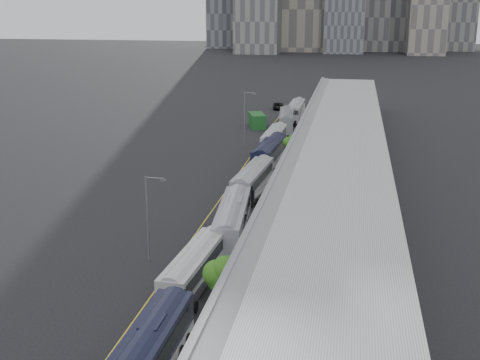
% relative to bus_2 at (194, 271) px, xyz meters
% --- Properties ---
extents(sidewalk, '(10.00, 170.00, 0.12)m').
position_rel_bus_2_xyz_m(sidewalk, '(7.31, 19.48, -1.43)').
color(sidewalk, gray).
rests_on(sidewalk, ground).
extents(lane_line, '(0.12, 160.00, 0.02)m').
position_rel_bus_2_xyz_m(lane_line, '(-3.19, 19.48, -1.48)').
color(lane_line, gold).
rests_on(lane_line, ground).
extents(depot, '(12.45, 160.40, 7.20)m').
position_rel_bus_2_xyz_m(depot, '(11.30, 19.48, 2.02)').
color(depot, gray).
rests_on(depot, ground).
extents(bus_2, '(3.24, 12.24, 3.54)m').
position_rel_bus_2_xyz_m(bus_2, '(0.00, 0.00, 0.00)').
color(bus_2, '#B2B1B3').
rests_on(bus_2, ground).
extents(bus_3, '(4.07, 14.07, 4.05)m').
position_rel_bus_2_xyz_m(bus_3, '(1.05, 11.49, 0.22)').
color(bus_3, gray).
rests_on(bus_3, ground).
extents(bus_4, '(3.68, 13.20, 3.81)m').
position_rel_bus_2_xyz_m(bus_4, '(0.56, 27.37, 0.12)').
color(bus_4, '#92939B').
rests_on(bus_4, ground).
extents(bus_5, '(3.61, 13.92, 4.03)m').
position_rel_bus_2_xyz_m(bus_5, '(0.62, 41.96, 0.21)').
color(bus_5, black).
rests_on(bus_5, ground).
extents(bus_6, '(2.97, 12.87, 3.74)m').
position_rel_bus_2_xyz_m(bus_6, '(-0.05, 52.46, 0.09)').
color(bus_6, '#B8B8BA').
rests_on(bus_6, ground).
extents(bus_7, '(3.98, 13.48, 3.88)m').
position_rel_bus_2_xyz_m(bus_7, '(0.02, 69.99, 0.15)').
color(bus_7, slate).
rests_on(bus_7, ground).
extents(bus_8, '(2.97, 13.33, 3.90)m').
position_rel_bus_2_xyz_m(bus_8, '(0.82, 81.87, 0.15)').
color(bus_8, '#B6B8C1').
rests_on(bus_8, ground).
extents(tree_1, '(2.85, 2.85, 5.31)m').
position_rel_bus_2_xyz_m(tree_1, '(3.61, -4.54, 2.38)').
color(tree_1, black).
rests_on(tree_1, ground).
extents(tree_2, '(1.22, 1.22, 3.66)m').
position_rel_bus_2_xyz_m(tree_2, '(4.49, 23.04, 1.48)').
color(tree_2, black).
rests_on(tree_2, ground).
extents(tree_3, '(2.37, 2.37, 4.75)m').
position_rel_bus_2_xyz_m(tree_3, '(3.92, 43.28, 2.06)').
color(tree_3, black).
rests_on(tree_3, ground).
extents(street_lamp_near, '(2.04, 0.22, 8.47)m').
position_rel_bus_2_xyz_m(street_lamp_near, '(-5.59, 4.67, 3.43)').
color(street_lamp_near, '#59595E').
rests_on(street_lamp_near, ground).
extents(street_lamp_far, '(2.04, 0.22, 9.57)m').
position_rel_bus_2_xyz_m(street_lamp_far, '(-5.25, 54.03, 3.99)').
color(street_lamp_far, '#59595E').
rests_on(street_lamp_far, ground).
extents(shipping_container, '(4.50, 6.53, 2.79)m').
position_rel_bus_2_xyz_m(shipping_container, '(-6.09, 71.76, -0.10)').
color(shipping_container, '#164A1C').
rests_on(shipping_container, ground).
extents(suv, '(3.31, 5.69, 1.49)m').
position_rel_bus_2_xyz_m(suv, '(-4.62, 94.30, -0.75)').
color(suv, black).
rests_on(suv, ground).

